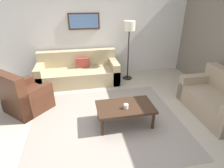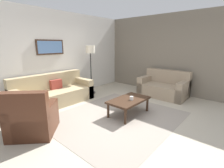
{
  "view_description": "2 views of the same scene",
  "coord_description": "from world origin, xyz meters",
  "px_view_note": "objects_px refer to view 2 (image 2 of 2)",
  "views": [
    {
      "loc": [
        -0.47,
        -2.99,
        2.34
      ],
      "look_at": [
        0.16,
        0.24,
        0.73
      ],
      "focal_mm": 29.25,
      "sensor_mm": 36.0,
      "label": 1
    },
    {
      "loc": [
        -2.84,
        -2.35,
        1.76
      ],
      "look_at": [
        0.05,
        0.18,
        0.81
      ],
      "focal_mm": 26.02,
      "sensor_mm": 36.0,
      "label": 2
    }
  ],
  "objects_px": {
    "armchair_leather": "(32,120)",
    "framed_artwork": "(50,47)",
    "cup": "(132,98)",
    "couch_main": "(53,94)",
    "couch_loveseat": "(164,87)",
    "coffee_table": "(129,101)",
    "lamp_standing": "(90,54)"
  },
  "relations": [
    {
      "from": "couch_loveseat",
      "to": "armchair_leather",
      "type": "distance_m",
      "value": 4.22
    },
    {
      "from": "armchair_leather",
      "to": "framed_artwork",
      "type": "relative_size",
      "value": 1.27
    },
    {
      "from": "coffee_table",
      "to": "couch_main",
      "type": "bearing_deg",
      "value": 110.79
    },
    {
      "from": "couch_main",
      "to": "couch_loveseat",
      "type": "bearing_deg",
      "value": -37.18
    },
    {
      "from": "couch_loveseat",
      "to": "framed_artwork",
      "type": "distance_m",
      "value": 3.99
    },
    {
      "from": "couch_loveseat",
      "to": "lamp_standing",
      "type": "bearing_deg",
      "value": 124.0
    },
    {
      "from": "coffee_table",
      "to": "lamp_standing",
      "type": "height_order",
      "value": "lamp_standing"
    },
    {
      "from": "coffee_table",
      "to": "lamp_standing",
      "type": "distance_m",
      "value": 2.46
    },
    {
      "from": "lamp_standing",
      "to": "couch_main",
      "type": "bearing_deg",
      "value": 177.06
    },
    {
      "from": "lamp_standing",
      "to": "couch_loveseat",
      "type": "bearing_deg",
      "value": -56.0
    },
    {
      "from": "couch_loveseat",
      "to": "cup",
      "type": "relative_size",
      "value": 16.96
    },
    {
      "from": "armchair_leather",
      "to": "couch_main",
      "type": "bearing_deg",
      "value": 48.15
    },
    {
      "from": "framed_artwork",
      "to": "coffee_table",
      "type": "bearing_deg",
      "value": -77.98
    },
    {
      "from": "cup",
      "to": "lamp_standing",
      "type": "distance_m",
      "value": 2.5
    },
    {
      "from": "lamp_standing",
      "to": "framed_artwork",
      "type": "height_order",
      "value": "framed_artwork"
    },
    {
      "from": "coffee_table",
      "to": "framed_artwork",
      "type": "height_order",
      "value": "framed_artwork"
    },
    {
      "from": "cup",
      "to": "framed_artwork",
      "type": "distance_m",
      "value": 3.03
    },
    {
      "from": "armchair_leather",
      "to": "lamp_standing",
      "type": "xyz_separation_m",
      "value": [
        2.68,
        1.27,
        1.1
      ]
    },
    {
      "from": "cup",
      "to": "framed_artwork",
      "type": "relative_size",
      "value": 0.1
    },
    {
      "from": "cup",
      "to": "framed_artwork",
      "type": "height_order",
      "value": "framed_artwork"
    },
    {
      "from": "couch_loveseat",
      "to": "coffee_table",
      "type": "xyz_separation_m",
      "value": [
        -2.09,
        0.02,
        0.06
      ]
    },
    {
      "from": "couch_main",
      "to": "lamp_standing",
      "type": "bearing_deg",
      "value": -2.94
    },
    {
      "from": "couch_main",
      "to": "coffee_table",
      "type": "relative_size",
      "value": 2.07
    },
    {
      "from": "couch_main",
      "to": "couch_loveseat",
      "type": "distance_m",
      "value": 3.67
    },
    {
      "from": "couch_loveseat",
      "to": "framed_artwork",
      "type": "relative_size",
      "value": 1.74
    },
    {
      "from": "cup",
      "to": "framed_artwork",
      "type": "bearing_deg",
      "value": 101.48
    },
    {
      "from": "couch_main",
      "to": "lamp_standing",
      "type": "distance_m",
      "value": 1.85
    },
    {
      "from": "coffee_table",
      "to": "armchair_leather",
      "type": "bearing_deg",
      "value": 157.15
    },
    {
      "from": "armchair_leather",
      "to": "cup",
      "type": "relative_size",
      "value": 12.41
    },
    {
      "from": "couch_loveseat",
      "to": "cup",
      "type": "bearing_deg",
      "value": -178.07
    },
    {
      "from": "couch_main",
      "to": "armchair_leather",
      "type": "relative_size",
      "value": 2.01
    },
    {
      "from": "couch_loveseat",
      "to": "coffee_table",
      "type": "bearing_deg",
      "value": 179.57
    }
  ]
}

